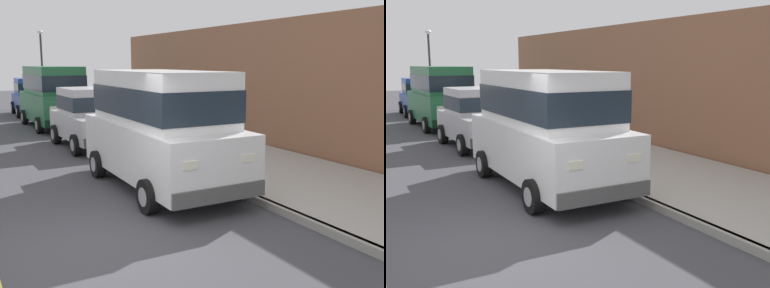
% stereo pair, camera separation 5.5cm
% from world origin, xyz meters
% --- Properties ---
extents(ground_plane, '(80.00, 80.00, 0.00)m').
position_xyz_m(ground_plane, '(0.00, 0.00, 0.00)').
color(ground_plane, '#424247').
extents(curb, '(0.16, 64.00, 0.14)m').
position_xyz_m(curb, '(3.20, 0.00, 0.07)').
color(curb, gray).
rests_on(curb, ground).
extents(sidewalk, '(3.60, 64.00, 0.14)m').
position_xyz_m(sidewalk, '(5.00, 0.00, 0.07)').
color(sidewalk, '#A8A59E').
rests_on(sidewalk, ground).
extents(car_white_van, '(2.15, 4.91, 2.52)m').
position_xyz_m(car_white_van, '(2.08, 2.48, 1.39)').
color(car_white_van, white).
rests_on(car_white_van, ground).
extents(car_silver_hatchback, '(2.03, 3.84, 1.88)m').
position_xyz_m(car_silver_hatchback, '(2.17, 7.97, 0.98)').
color(car_silver_hatchback, '#BCBCC1').
rests_on(car_silver_hatchback, ground).
extents(car_green_van, '(2.20, 4.93, 2.52)m').
position_xyz_m(car_green_van, '(2.16, 13.04, 1.39)').
color(car_green_van, '#23663D').
rests_on(car_green_van, ground).
extents(car_blue_hatchback, '(2.05, 3.85, 1.88)m').
position_xyz_m(car_blue_hatchback, '(2.22, 18.23, 0.98)').
color(car_blue_hatchback, '#28479E').
rests_on(car_blue_hatchback, ground).
extents(dog_brown, '(0.74, 0.33, 0.49)m').
position_xyz_m(dog_brown, '(4.20, 2.89, 0.43)').
color(dog_brown, brown).
rests_on(dog_brown, sidewalk).
extents(street_lamp, '(0.36, 0.36, 4.42)m').
position_xyz_m(street_lamp, '(3.55, 22.17, 2.91)').
color(street_lamp, '#2D2D33').
rests_on(street_lamp, sidewalk).
extents(building_facade, '(0.50, 20.00, 3.95)m').
position_xyz_m(building_facade, '(7.10, 6.08, 1.98)').
color(building_facade, '#8C5B42').
rests_on(building_facade, ground).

